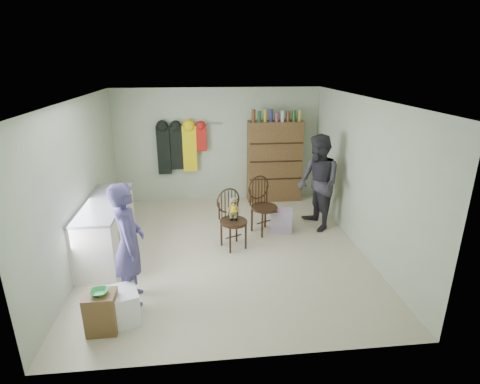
{
  "coord_description": "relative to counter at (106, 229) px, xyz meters",
  "views": [
    {
      "loc": [
        -0.38,
        -5.69,
        3.05
      ],
      "look_at": [
        0.25,
        0.2,
        0.95
      ],
      "focal_mm": 28.0,
      "sensor_mm": 36.0,
      "label": 1
    }
  ],
  "objects": [
    {
      "name": "chair_front",
      "position": [
        2.05,
        0.1,
        0.11
      ],
      "size": [
        0.6,
        0.6,
        1.02
      ],
      "rotation": [
        0.0,
        0.0,
        0.42
      ],
      "color": "#372313",
      "rests_on": "ground"
    },
    {
      "name": "room_walls",
      "position": [
        1.95,
        0.53,
        1.11
      ],
      "size": [
        5.0,
        5.0,
        5.0
      ],
      "color": "#B8C5A5",
      "rests_on": "ground"
    },
    {
      "name": "plastic_tub",
      "position": [
        0.52,
        -1.73,
        -0.26
      ],
      "size": [
        0.55,
        0.53,
        0.42
      ],
      "primitive_type": "cube",
      "rotation": [
        0.0,
        0.0,
        0.31
      ],
      "color": "white",
      "rests_on": "ground"
    },
    {
      "name": "person_left",
      "position": [
        0.61,
        -1.29,
        0.35
      ],
      "size": [
        0.5,
        0.66,
        1.65
      ],
      "primitive_type": "imported",
      "rotation": [
        0.0,
        0.0,
        1.75
      ],
      "color": "#494178",
      "rests_on": "ground"
    },
    {
      "name": "stool",
      "position": [
        0.35,
        -1.88,
        -0.22
      ],
      "size": [
        0.35,
        0.3,
        0.5
      ],
      "primitive_type": "cube",
      "color": "brown",
      "rests_on": "ground"
    },
    {
      "name": "ground_plane",
      "position": [
        1.95,
        0.0,
        -0.47
      ],
      "size": [
        5.0,
        5.0,
        0.0
      ],
      "primitive_type": "plane",
      "color": "beige",
      "rests_on": "ground"
    },
    {
      "name": "chair_far",
      "position": [
        2.66,
        0.64,
        0.1
      ],
      "size": [
        0.64,
        0.64,
        1.06
      ],
      "rotation": [
        0.0,
        0.0,
        0.48
      ],
      "color": "#372313",
      "rests_on": "ground"
    },
    {
      "name": "dresser",
      "position": [
        3.2,
        2.3,
        0.44
      ],
      "size": [
        1.2,
        0.39,
        2.07
      ],
      "color": "brown",
      "rests_on": "ground"
    },
    {
      "name": "person_right",
      "position": [
        3.7,
        0.69,
        0.43
      ],
      "size": [
        0.82,
        0.98,
        1.8
      ],
      "primitive_type": "imported",
      "rotation": [
        0.0,
        0.0,
        -1.4
      ],
      "color": "#2D2B33",
      "rests_on": "ground"
    },
    {
      "name": "coat_rack",
      "position": [
        1.12,
        2.38,
        0.78
      ],
      "size": [
        1.42,
        0.12,
        1.09
      ],
      "color": "#99999E",
      "rests_on": "ground"
    },
    {
      "name": "bowl",
      "position": [
        0.35,
        -1.88,
        0.06
      ],
      "size": [
        0.2,
        0.2,
        0.05
      ],
      "primitive_type": "imported",
      "color": "green",
      "rests_on": "stool"
    },
    {
      "name": "counter",
      "position": [
        0.0,
        0.0,
        0.0
      ],
      "size": [
        0.64,
        1.86,
        0.94
      ],
      "color": "silver",
      "rests_on": "ground"
    },
    {
      "name": "striped_bag",
      "position": [
        3.02,
        0.61,
        -0.26
      ],
      "size": [
        0.46,
        0.4,
        0.42
      ],
      "primitive_type": "cube",
      "rotation": [
        0.0,
        0.0,
        -0.26
      ],
      "color": "pink",
      "rests_on": "ground"
    }
  ]
}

